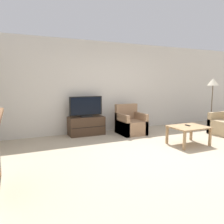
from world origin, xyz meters
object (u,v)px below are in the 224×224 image
(coffee_table, at_px, (188,129))
(remote, at_px, (188,125))
(armchair, at_px, (130,124))
(tv_stand, at_px, (86,126))
(tv, at_px, (86,107))
(floor_lamp, at_px, (213,85))

(coffee_table, bearing_deg, remote, 67.45)
(armchair, distance_m, coffee_table, 1.74)
(armchair, bearing_deg, tv_stand, 161.72)
(armchair, bearing_deg, remote, -65.14)
(remote, bearing_deg, tv_stand, 136.15)
(tv, relative_size, remote, 6.32)
(floor_lamp, bearing_deg, tv_stand, 164.33)
(tv, bearing_deg, floor_lamp, -15.64)
(tv, xyz_separation_m, armchair, (1.22, -0.40, -0.51))
(tv, relative_size, floor_lamp, 0.59)
(armchair, height_order, remote, armchair)
(tv, relative_size, armchair, 1.12)
(tv_stand, distance_m, coffee_table, 2.76)
(floor_lamp, bearing_deg, remote, -153.83)
(tv, height_order, armchair, tv)
(coffee_table, bearing_deg, floor_lamp, 27.35)
(tv_stand, height_order, remote, tv_stand)
(tv_stand, bearing_deg, remote, -45.11)
(tv_stand, bearing_deg, floor_lamp, -15.67)
(coffee_table, bearing_deg, tv, 133.70)
(floor_lamp, bearing_deg, coffee_table, -152.65)
(remote, bearing_deg, armchair, 116.12)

